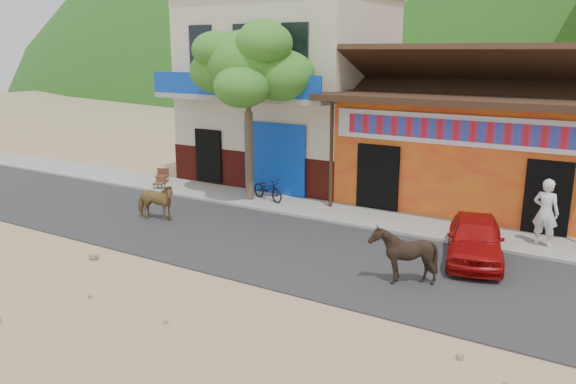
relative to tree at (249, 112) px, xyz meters
name	(u,v)px	position (x,y,z in m)	size (l,w,h in m)	color
ground	(271,291)	(4.60, -5.80, -3.12)	(120.00, 120.00, 0.00)	#9E825B
road	(324,255)	(4.60, -3.30, -3.10)	(60.00, 5.00, 0.04)	#28282B
sidewalk	(377,219)	(4.60, 0.20, -3.06)	(60.00, 2.00, 0.12)	gray
dance_club	(478,150)	(6.60, 4.20, -1.32)	(8.00, 6.00, 3.60)	orange
cafe_building	(290,92)	(-0.90, 4.20, 0.38)	(7.00, 6.00, 7.00)	beige
tree	(249,112)	(0.00, 0.00, 0.00)	(3.00, 3.00, 6.00)	#2D721E
cow_tan	(155,202)	(-1.21, -3.31, -2.50)	(0.62, 1.36, 1.15)	olive
cow_dark	(403,255)	(6.93, -4.00, -2.41)	(1.08, 1.22, 1.34)	black
red_car	(475,238)	(7.96, -1.69, -2.52)	(1.31, 3.26, 1.11)	#A40C0B
scooter	(268,189)	(0.60, 0.21, -2.61)	(0.52, 1.50, 0.79)	black
pedestrian	(546,212)	(9.30, 0.11, -2.10)	(0.66, 0.43, 1.80)	white
cafe_chair_left	(159,178)	(-3.74, -0.50, -2.60)	(0.37, 0.37, 0.80)	#52341B
cafe_chair_right	(162,170)	(-4.40, 0.35, -2.52)	(0.45, 0.45, 0.96)	#4C2B19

